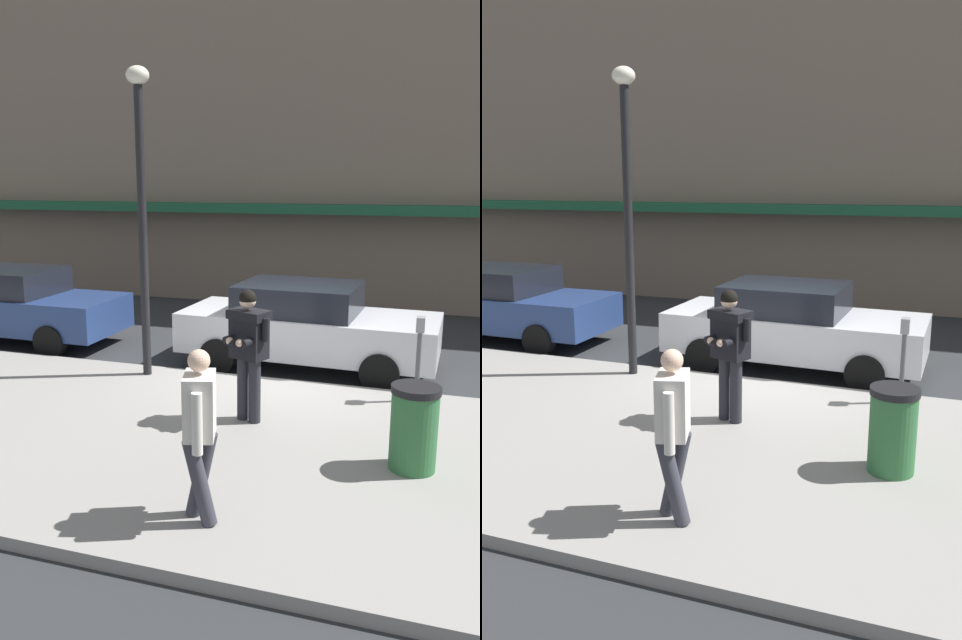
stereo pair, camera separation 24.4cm
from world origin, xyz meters
The scene contains 11 objects.
ground_plane centered at (0.00, 0.00, 0.00)m, with size 80.00×80.00×0.00m, color #2B2D30.
sidewalk centered at (1.00, -2.85, 0.07)m, with size 32.00×5.30×0.14m, color gray.
curb_paint_line centered at (1.00, 0.05, 0.00)m, with size 28.00×0.12×0.01m, color silver.
storefront_facade centered at (1.00, 8.49, 5.50)m, with size 28.00×4.70×11.01m.
parked_sedan_near centered at (-5.90, 0.97, 0.79)m, with size 4.52×1.97×1.54m.
parked_sedan_mid centered at (0.29, 0.97, 0.79)m, with size 4.57×2.07×1.54m.
man_texting_on_phone centered at (0.17, -2.10, 1.25)m, with size 0.61×0.65×1.81m.
pedestrian_in_light_coat centered at (0.49, -4.65, 1.11)m, with size 0.41×0.58×1.70m.
street_lamp_post centered at (-2.06, -0.65, 3.14)m, with size 0.36×0.36×4.88m.
parking_meter centered at (2.30, -0.60, 0.97)m, with size 0.12×0.18×1.27m.
trash_bin centered at (2.35, -2.91, 0.63)m, with size 0.55×0.55×0.98m.
Camera 1 is at (2.53, -9.70, 3.34)m, focal length 35.00 mm.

